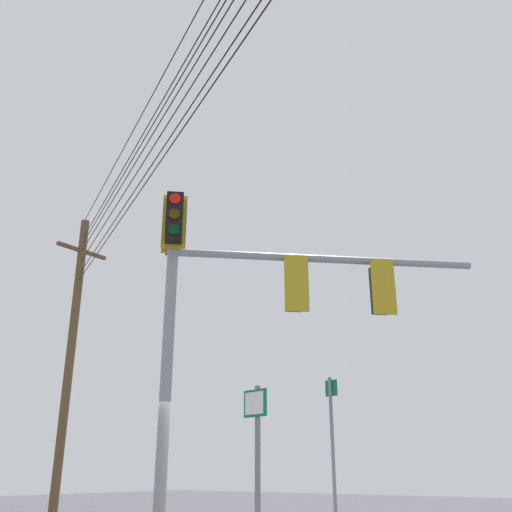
# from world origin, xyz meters

# --- Properties ---
(signal_mast_assembly) EXTENTS (4.48, 4.49, 6.22)m
(signal_mast_assembly) POSITION_xyz_m (0.08, 0.55, 4.44)
(signal_mast_assembly) COLOR gray
(signal_mast_assembly) RESTS_ON ground
(utility_pole_wooden) EXTENTS (2.03, 0.30, 10.11)m
(utility_pole_wooden) POSITION_xyz_m (-3.88, -10.12, 5.18)
(utility_pole_wooden) COLOR brown
(utility_pole_wooden) RESTS_ON ground
(route_sign_primary) EXTENTS (0.11, 0.28, 3.20)m
(route_sign_primary) POSITION_xyz_m (-2.38, 0.84, 1.83)
(route_sign_primary) COLOR slate
(route_sign_primary) RESTS_ON ground
(route_sign_secondary) EXTENTS (0.12, 0.39, 2.43)m
(route_sign_secondary) POSITION_xyz_m (1.99, 2.35, 1.50)
(route_sign_secondary) COLOR slate
(route_sign_secondary) RESTS_ON ground
(overhead_wire_span) EXTENTS (10.68, 21.53, 2.80)m
(overhead_wire_span) POSITION_xyz_m (1.45, 0.63, 8.70)
(overhead_wire_span) COLOR black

